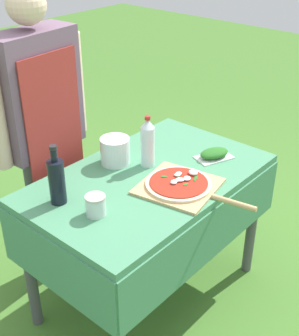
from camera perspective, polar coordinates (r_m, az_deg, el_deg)
name	(u,v)px	position (r m, az deg, el deg)	size (l,w,h in m)	color
ground_plane	(149,293)	(2.66, -0.06, -15.03)	(12.00, 12.00, 0.00)	#477A2D
prep_table	(149,196)	(2.26, -0.07, -3.46)	(1.18, 0.73, 0.75)	#478960
person_cook	(41,122)	(2.38, -13.08, 5.50)	(0.59, 0.22, 1.58)	#4C4C51
pizza_on_peel	(181,185)	(2.10, 3.84, -2.09)	(0.38, 0.55, 0.05)	tan
oil_bottle	(57,180)	(1.99, -11.24, -1.50)	(0.07, 0.07, 0.27)	black
water_bottle	(148,143)	(2.23, -0.23, 3.12)	(0.07, 0.07, 0.26)	silver
herb_container	(214,154)	(2.36, 7.88, 1.72)	(0.21, 0.17, 0.05)	silver
mixing_tub	(115,151)	(2.28, -4.21, 2.11)	(0.15, 0.15, 0.13)	silver
sauce_jar	(96,206)	(1.93, -6.57, -4.67)	(0.09, 0.09, 0.09)	silver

